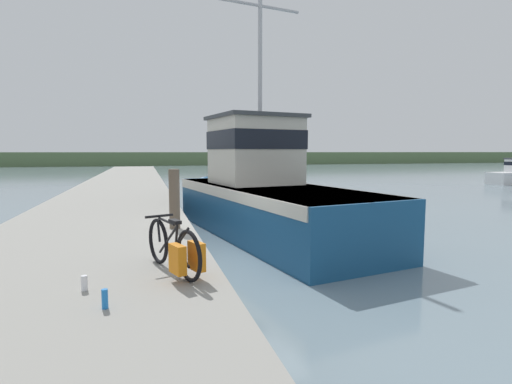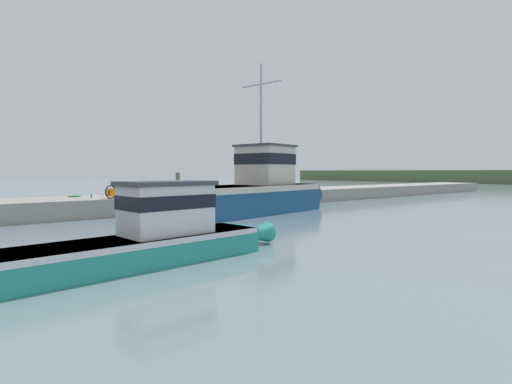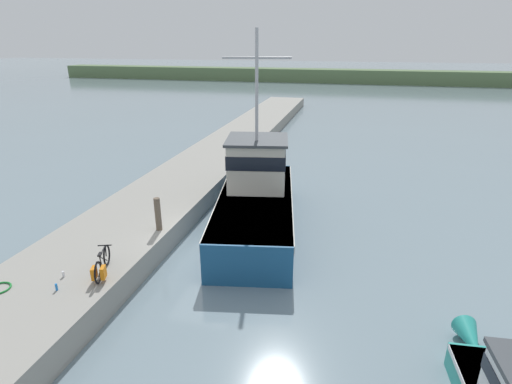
{
  "view_description": "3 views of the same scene",
  "coord_description": "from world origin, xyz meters",
  "px_view_note": "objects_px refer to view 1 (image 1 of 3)",
  "views": [
    {
      "loc": [
        -2.38,
        -9.29,
        2.69
      ],
      "look_at": [
        -0.02,
        -0.84,
        1.8
      ],
      "focal_mm": 28.0,
      "sensor_mm": 36.0,
      "label": 1
    },
    {
      "loc": [
        18.95,
        -11.33,
        2.39
      ],
      "look_at": [
        0.07,
        4.17,
        1.1
      ],
      "focal_mm": 28.0,
      "sensor_mm": 36.0,
      "label": 2
    },
    {
      "loc": [
        5.46,
        -13.16,
        8.01
      ],
      "look_at": [
        1.43,
        3.0,
        1.67
      ],
      "focal_mm": 28.0,
      "sensor_mm": 36.0,
      "label": 3
    }
  ],
  "objects_px": {
    "bicycle_touring": "(177,250)",
    "water_bottle_by_bike": "(84,283)",
    "water_bottle_on_curb": "(105,299)",
    "fishing_boat_main": "(263,192)",
    "mooring_post": "(174,199)"
  },
  "relations": [
    {
      "from": "bicycle_touring",
      "to": "water_bottle_by_bike",
      "type": "relative_size",
      "value": 8.86
    },
    {
      "from": "mooring_post",
      "to": "water_bottle_by_bike",
      "type": "xyz_separation_m",
      "value": [
        -1.4,
        -3.84,
        -0.58
      ]
    },
    {
      "from": "bicycle_touring",
      "to": "water_bottle_on_curb",
      "type": "relative_size",
      "value": 7.72
    },
    {
      "from": "mooring_post",
      "to": "water_bottle_on_curb",
      "type": "xyz_separation_m",
      "value": [
        -1.1,
        -4.53,
        -0.56
      ]
    },
    {
      "from": "water_bottle_on_curb",
      "to": "fishing_boat_main",
      "type": "bearing_deg",
      "value": 62.14
    },
    {
      "from": "fishing_boat_main",
      "to": "mooring_post",
      "type": "height_order",
      "value": "fishing_boat_main"
    },
    {
      "from": "bicycle_touring",
      "to": "water_bottle_by_bike",
      "type": "height_order",
      "value": "bicycle_touring"
    },
    {
      "from": "bicycle_touring",
      "to": "water_bottle_on_curb",
      "type": "xyz_separation_m",
      "value": [
        -0.87,
        -1.04,
        -0.25
      ]
    },
    {
      "from": "fishing_boat_main",
      "to": "water_bottle_on_curb",
      "type": "bearing_deg",
      "value": -128.14
    },
    {
      "from": "bicycle_touring",
      "to": "mooring_post",
      "type": "relative_size",
      "value": 1.26
    },
    {
      "from": "mooring_post",
      "to": "water_bottle_on_curb",
      "type": "distance_m",
      "value": 4.69
    },
    {
      "from": "fishing_boat_main",
      "to": "bicycle_touring",
      "type": "distance_m",
      "value": 7.72
    },
    {
      "from": "fishing_boat_main",
      "to": "bicycle_touring",
      "type": "bearing_deg",
      "value": -126.02
    },
    {
      "from": "mooring_post",
      "to": "water_bottle_by_bike",
      "type": "relative_size",
      "value": 7.03
    },
    {
      "from": "fishing_boat_main",
      "to": "mooring_post",
      "type": "xyz_separation_m",
      "value": [
        -3.13,
        -3.46,
        0.26
      ]
    }
  ]
}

